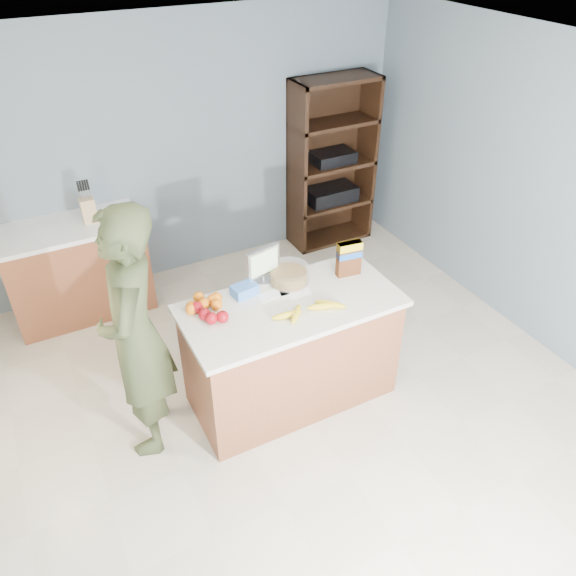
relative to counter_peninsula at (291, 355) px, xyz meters
name	(u,v)px	position (x,y,z in m)	size (l,w,h in m)	color
floor	(309,420)	(0.00, -0.30, -0.42)	(4.50, 5.00, 0.02)	beige
walls	(316,228)	(0.00, -0.30, 1.24)	(4.52, 5.02, 2.51)	slate
counter_peninsula	(291,355)	(0.00, 0.00, 0.00)	(1.56, 0.76, 0.90)	brown
back_cabinet	(78,269)	(-1.20, 1.90, 0.04)	(1.24, 0.62, 0.90)	brown
shelving_unit	(329,166)	(1.55, 2.05, 0.45)	(0.90, 0.40, 1.80)	black
person	(135,336)	(-1.07, 0.12, 0.51)	(0.67, 0.44, 1.85)	#343C21
knife_block	(88,210)	(-1.00, 1.88, 0.60)	(0.12, 0.10, 0.31)	tan
envelopes	(284,294)	(0.01, 0.12, 0.49)	(0.38, 0.20, 0.00)	white
bananas	(309,310)	(0.06, -0.15, 0.51)	(0.53, 0.21, 0.05)	yellow
apples	(209,314)	(-0.58, 0.10, 0.53)	(0.20, 0.26, 0.09)	maroon
oranges	(204,303)	(-0.56, 0.24, 0.52)	(0.28, 0.22, 0.08)	orange
blue_carton	(244,290)	(-0.25, 0.25, 0.52)	(0.18, 0.12, 0.08)	blue
salad_bowl	(289,276)	(0.11, 0.24, 0.54)	(0.30, 0.30, 0.13)	#267219
tv	(263,263)	(-0.05, 0.34, 0.64)	(0.28, 0.12, 0.28)	silver
cereal_box	(349,256)	(0.55, 0.13, 0.65)	(0.19, 0.09, 0.28)	#592B14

